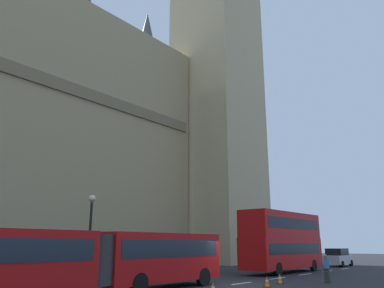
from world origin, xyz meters
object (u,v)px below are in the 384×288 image
Objects in this scene: sedan_lead at (338,257)px; traffic_cone_west at (213,288)px; traffic_cone_middle at (267,282)px; articulated_bus at (91,257)px; traffic_cone_east at (280,279)px; street_lamp at (90,232)px; double_decker_bus at (283,239)px; pedestrian_near_cones at (326,267)px.

sedan_lead is 27.46m from traffic_cone_west.
articulated_bus is at bearing 154.79° from traffic_cone_middle.
articulated_bus is 31.53m from sedan_lead.
traffic_cone_east is 11.87m from street_lamp.
double_decker_bus reaches higher than traffic_cone_west.
sedan_lead is 7.59× the size of traffic_cone_middle.
traffic_cone_east is at bearing -154.98° from double_decker_bus.
double_decker_bus is at bearing 44.77° from pedestrian_near_cones.
traffic_cone_middle and traffic_cone_east have the same top height.
street_lamp reaches higher than traffic_cone_west.
traffic_cone_east is at bearing 139.90° from pedestrian_near_cones.
pedestrian_near_cones is (-5.93, -5.88, -1.80)m from double_decker_bus.
traffic_cone_middle is at bearing -4.31° from traffic_cone_west.
double_decker_bus is 16.86m from street_lamp.
articulated_bus is 19.37m from double_decker_bus.
double_decker_bus is 1.95× the size of street_lamp.
articulated_bus is 1.65× the size of double_decker_bus.
articulated_bus reaches higher than traffic_cone_east.
articulated_bus is at bearing 179.68° from sedan_lead.
double_decker_bus is at bearing 25.02° from traffic_cone_east.
articulated_bus reaches higher than sedan_lead.
double_decker_bus is at bearing 179.15° from sedan_lead.
traffic_cone_middle is (-22.62, -4.01, -0.63)m from sedan_lead.
pedestrian_near_cones is (9.10, -2.04, 0.63)m from traffic_cone_west.
traffic_cone_middle is at bearing -56.31° from street_lamp.
traffic_cone_middle is 0.11× the size of street_lamp.
traffic_cone_west is 1.00× the size of traffic_cone_east.
double_decker_bus is 6.08× the size of pedestrian_near_cones.
sedan_lead reaches higher than pedestrian_near_cones.
articulated_bus is at bearing -124.51° from street_lamp.
pedestrian_near_cones is at bearing -20.55° from traffic_cone_middle.
sedan_lead is 2.60× the size of pedestrian_near_cones.
sedan_lead is at bearing 7.67° from traffic_cone_west.
traffic_cone_west is at bearing -41.70° from articulated_bus.
pedestrian_near_cones is (13.41, -5.88, -0.83)m from articulated_bus.
articulated_bus is 3.21× the size of street_lamp.
street_lamp reaches higher than traffic_cone_east.
pedestrian_near_cones reaches higher than traffic_cone_east.
traffic_cone_east is at bearing -46.58° from street_lamp.
street_lamp is (-5.80, 8.69, 2.77)m from traffic_cone_middle.
traffic_cone_west and traffic_cone_middle have the same top height.
traffic_cone_east is (6.72, -0.03, 0.00)m from traffic_cone_west.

